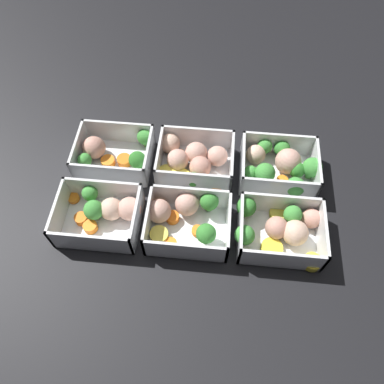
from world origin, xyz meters
The scene contains 7 objects.
ground_plane centered at (0.00, 0.00, 0.00)m, with size 4.00×4.00×0.00m, color black.
container_near_left centered at (-0.17, -0.07, 0.03)m, with size 0.16×0.13×0.06m.
container_near_center centered at (0.01, -0.07, 0.02)m, with size 0.15×0.13×0.06m.
container_near_right centered at (0.17, -0.08, 0.02)m, with size 0.15×0.12×0.06m.
container_far_left centered at (-0.17, 0.06, 0.02)m, with size 0.16×0.14×0.06m.
container_far_center centered at (0.01, 0.06, 0.02)m, with size 0.16×0.13×0.06m.
container_far_right centered at (0.16, 0.06, 0.02)m, with size 0.16×0.12×0.06m.
Camera 1 is at (-0.04, 0.37, 0.63)m, focal length 35.00 mm.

